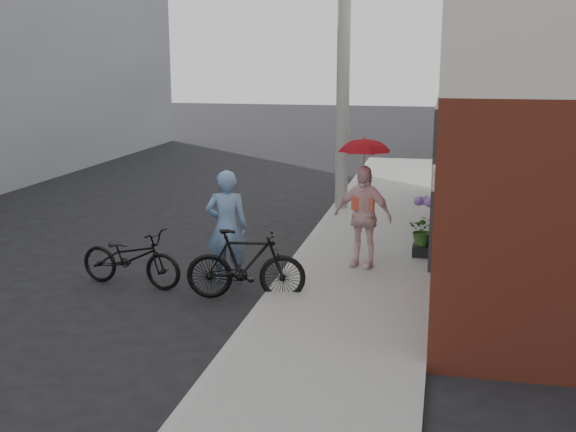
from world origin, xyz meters
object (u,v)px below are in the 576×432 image
(utility_pole, at_px, (344,51))
(bike_right, at_px, (246,265))
(bike_left, at_px, (131,257))
(planter, at_px, (422,251))
(kimono_woman, at_px, (363,216))
(officer, at_px, (227,227))

(utility_pole, relative_size, bike_right, 4.10)
(bike_right, bearing_deg, bike_left, 74.46)
(bike_left, bearing_deg, planter, -54.15)
(kimono_woman, relative_size, planter, 4.82)
(bike_right, xyz_separation_m, kimono_woman, (1.47, 1.63, 0.42))
(utility_pole, bearing_deg, planter, -62.19)
(officer, xyz_separation_m, planter, (2.89, 1.73, -0.67))
(utility_pole, height_order, bike_left, utility_pole)
(officer, bearing_deg, kimono_woman, -167.16)
(utility_pole, height_order, officer, utility_pole)
(bike_left, relative_size, bike_right, 0.99)
(utility_pole, height_order, kimono_woman, utility_pole)
(bike_left, bearing_deg, officer, -62.48)
(bike_left, xyz_separation_m, bike_right, (1.86, -0.22, 0.07))
(bike_right, relative_size, kimono_woman, 1.05)
(kimono_woman, height_order, planter, kimono_woman)
(bike_right, bearing_deg, kimono_woman, -50.78)
(bike_left, distance_m, planter, 4.80)
(utility_pole, height_order, planter, utility_pole)
(bike_left, relative_size, planter, 5.00)
(bike_right, height_order, kimono_woman, kimono_woman)
(bike_right, bearing_deg, utility_pole, -13.44)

